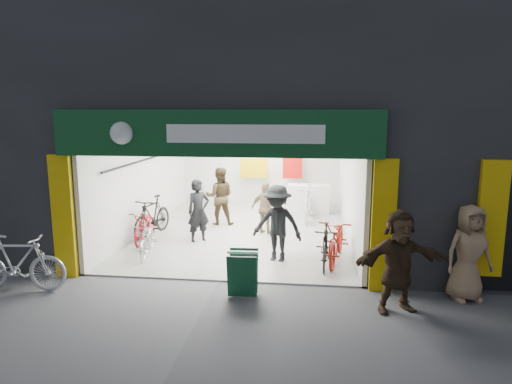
% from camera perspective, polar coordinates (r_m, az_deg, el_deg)
% --- Properties ---
extents(ground, '(60.00, 60.00, 0.00)m').
position_cam_1_polar(ground, '(9.61, -4.76, -11.13)').
color(ground, '#56565B').
rests_on(ground, ground).
extents(building, '(17.00, 10.27, 8.00)m').
position_cam_1_polar(building, '(13.80, 3.05, 13.63)').
color(building, '#232326').
rests_on(building, ground).
extents(bike_left_front, '(0.85, 1.69, 0.85)m').
position_cam_1_polar(bike_left_front, '(11.39, -13.44, -5.69)').
color(bike_left_front, '#BCBBC0').
rests_on(bike_left_front, ground).
extents(bike_left_midfront, '(0.87, 1.95, 1.13)m').
position_cam_1_polar(bike_left_midfront, '(13.02, -12.84, -3.02)').
color(bike_left_midfront, black).
rests_on(bike_left_midfront, ground).
extents(bike_left_midback, '(0.66, 1.68, 0.87)m').
position_cam_1_polar(bike_left_midback, '(12.55, -13.65, -4.17)').
color(bike_left_midback, maroon).
rests_on(bike_left_midback, ground).
extents(bike_left_back, '(0.54, 1.71, 1.02)m').
position_cam_1_polar(bike_left_back, '(15.44, -6.93, -0.99)').
color(bike_left_back, '#A7A6AB').
rests_on(bike_left_back, ground).
extents(bike_right_front, '(0.56, 1.63, 0.96)m').
position_cam_1_polar(bike_right_front, '(10.41, 8.66, -6.71)').
color(bike_right_front, black).
rests_on(bike_right_front, ground).
extents(bike_right_mid, '(1.06, 2.12, 1.06)m').
position_cam_1_polar(bike_right_mid, '(10.78, 10.15, -5.87)').
color(bike_right_mid, maroon).
rests_on(bike_right_mid, ground).
extents(bike_right_back, '(0.70, 1.92, 1.13)m').
position_cam_1_polar(bike_right_back, '(14.59, 6.55, -1.41)').
color(bike_right_back, silver).
rests_on(bike_right_back, ground).
extents(parked_bike, '(1.95, 0.74, 1.14)m').
position_cam_1_polar(parked_bike, '(10.05, -27.70, -7.88)').
color(parked_bike, silver).
rests_on(parked_bike, ground).
extents(customer_a, '(0.74, 0.70, 1.69)m').
position_cam_1_polar(customer_a, '(12.15, -7.20, -2.43)').
color(customer_a, black).
rests_on(customer_a, ground).
extents(customer_b, '(0.95, 0.79, 1.79)m').
position_cam_1_polar(customer_b, '(13.91, -4.57, -0.57)').
color(customer_b, '#382B19').
rests_on(customer_b, ground).
extents(customer_c, '(1.31, 0.96, 1.81)m').
position_cam_1_polar(customer_c, '(10.51, 2.68, -4.03)').
color(customer_c, black).
rests_on(customer_c, ground).
extents(customer_d, '(0.95, 0.62, 1.50)m').
position_cam_1_polar(customer_d, '(12.85, 1.23, -2.11)').
color(customer_d, olive).
rests_on(customer_d, ground).
extents(pedestrian_near, '(1.01, 0.79, 1.81)m').
position_cam_1_polar(pedestrian_near, '(9.30, 25.04, -6.92)').
color(pedestrian_near, '#937455').
rests_on(pedestrian_near, ground).
extents(pedestrian_far, '(1.77, 1.02, 1.82)m').
position_cam_1_polar(pedestrian_far, '(8.36, 17.37, -8.25)').
color(pedestrian_far, '#3A291A').
rests_on(pedestrian_far, ground).
extents(sandwich_board, '(0.58, 0.59, 0.86)m').
position_cam_1_polar(sandwich_board, '(8.74, -1.66, -10.01)').
color(sandwich_board, '#104328').
rests_on(sandwich_board, ground).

